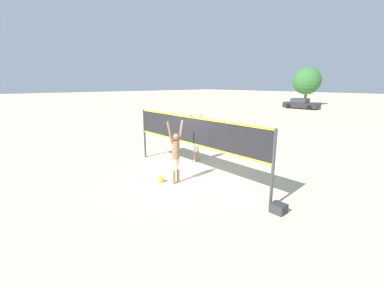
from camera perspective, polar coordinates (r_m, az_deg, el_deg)
ground_plane at (r=10.21m, az=0.00°, el=-7.11°), size 200.00×200.00×0.00m
volleyball_net at (r=9.74m, az=0.00°, el=2.31°), size 7.10×0.09×2.36m
player_spiker at (r=9.16m, az=-3.65°, el=-1.52°), size 0.28×0.73×2.30m
player_blocker at (r=11.68m, az=0.97°, el=1.62°), size 0.28×0.72×2.25m
volleyball at (r=9.63m, az=-6.95°, el=-7.75°), size 0.24×0.24×0.24m
gear_bag at (r=7.84m, az=18.67°, el=-13.37°), size 0.40×0.35×0.28m
parked_car_mid at (r=40.08m, az=23.05°, el=8.17°), size 4.87×2.08×1.47m
tree_left_cluster at (r=47.50m, az=24.19°, el=12.64°), size 4.43×4.43×6.12m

